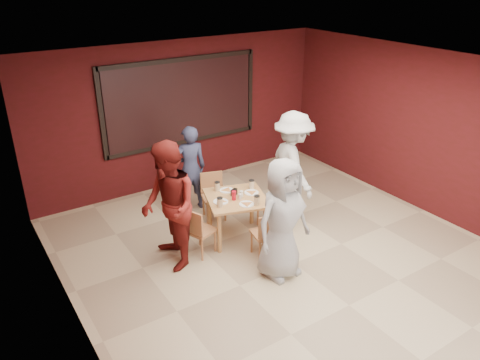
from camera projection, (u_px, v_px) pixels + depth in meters
floor at (294, 263)px, 6.91m from camera, size 7.00×7.00×0.00m
window_blinds at (182, 102)px, 8.83m from camera, size 3.00×0.02×1.50m
dining_table at (236, 202)px, 7.33m from camera, size 1.14×1.14×0.87m
chair_front at (267, 233)px, 6.87m from camera, size 0.44×0.44×0.77m
chair_back at (213, 193)px, 8.02m from camera, size 0.48×0.48×0.80m
chair_left at (197, 229)px, 6.94m from camera, size 0.49×0.49×0.79m
chair_right at (276, 199)px, 7.73m from camera, size 0.44×0.44×0.87m
diner_front at (282, 219)px, 6.34m from camera, size 0.91×0.64×1.75m
diner_back at (190, 168)px, 8.17m from camera, size 0.63×0.49×1.55m
diner_left at (169, 207)px, 6.53m from camera, size 0.84×1.01×1.89m
diner_right at (293, 166)px, 7.87m from camera, size 0.97×1.34×1.87m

